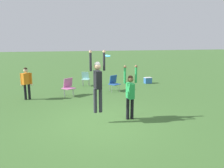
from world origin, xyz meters
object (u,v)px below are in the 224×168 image
Objects in this scene: person_defending at (130,91)px; camping_chair_2 at (86,78)px; person_jumping at (98,80)px; cooler_box at (148,80)px; person_spectator_near at (26,81)px; camping_chair_0 at (114,82)px; frisbee at (107,56)px; camping_chair_1 at (68,86)px.

camping_chair_2 is at bearing -177.50° from person_defending.
cooler_box is (4.93, 6.30, -1.33)m from person_jumping.
cooler_box is (7.58, 2.23, -0.74)m from person_spectator_near.
camping_chair_0 is at bearing 168.34° from person_defending.
frisbee reaches higher than cooler_box.
camping_chair_1 is at bearing -33.58° from person_spectator_near.
camping_chair_1 reaches higher than camping_chair_2.
person_spectator_near is (-3.86, 4.02, -0.10)m from person_defending.
person_spectator_near is (-2.02, -0.18, 0.41)m from camping_chair_1.
person_spectator_near reaches higher than camping_chair_1.
person_spectator_near is at bearing -20.30° from camping_chair_0.
camping_chair_0 is at bearing -151.63° from cooler_box.
camping_chair_1 is (-1.01, 4.08, -1.80)m from frisbee.
frisbee is 0.25× the size of camping_chair_1.
person_defending is at bearing 51.97° from camping_chair_0.
cooler_box is (5.56, 2.05, -0.33)m from camping_chair_1.
camping_chair_1 reaches higher than camping_chair_0.
person_jumping reaches higher than camping_chair_0.
camping_chair_1 is 2.78m from camping_chair_2.
camping_chair_0 is (2.01, 4.72, -1.02)m from person_jumping.
camping_chair_2 is (1.32, 2.45, -0.01)m from camping_chair_1.
camping_chair_0 is 2.38m from camping_chair_2.
frisbee reaches higher than camping_chair_1.
camping_chair_1 is 5.93m from cooler_box.
person_jumping reaches higher than camping_chair_1.
person_jumping is 2.44× the size of camping_chair_2.
camping_chair_2 is at bearing -0.52° from person_spectator_near.
camping_chair_1 is 1.05× the size of camping_chair_2.
person_jumping is 5.23m from camping_chair_0.
camping_chair_1 is at bearing 6.45° from person_jumping.
person_spectator_near is (-3.03, 3.89, -1.39)m from frisbee.
camping_chair_0 is 0.56× the size of person_spectator_near.
frisbee is 0.14× the size of person_spectator_near.
camping_chair_1 is 1.89× the size of cooler_box.
camping_chair_1 is (-0.63, 4.25, -1.00)m from person_jumping.
person_jumping is at bearing -155.72° from frisbee.
frisbee reaches higher than camping_chair_2.
person_jumping is 2.33× the size of camping_chair_1.
frisbee is at bearing 111.29° from camping_chair_2.
camping_chair_2 is 1.81× the size of cooler_box.
cooler_box is at bearing 53.42° from frisbee.
person_spectator_near is (-2.65, 4.07, -0.59)m from person_jumping.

